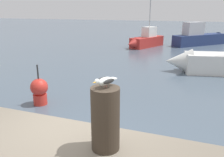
{
  "coord_description": "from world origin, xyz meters",
  "views": [
    {
      "loc": [
        1.66,
        -3.15,
        3.01
      ],
      "look_at": [
        0.63,
        -0.33,
        2.12
      ],
      "focal_mm": 37.6,
      "sensor_mm": 36.0,
      "label": 1
    }
  ],
  "objects_px": {
    "seagull": "(105,81)",
    "boat_red": "(145,40)",
    "channel_buoy": "(39,90)",
    "mooring_post": "(105,119)",
    "boat_navy": "(201,37)"
  },
  "relations": [
    {
      "from": "seagull",
      "to": "channel_buoy",
      "type": "relative_size",
      "value": 0.28
    },
    {
      "from": "seagull",
      "to": "boat_navy",
      "type": "height_order",
      "value": "seagull"
    },
    {
      "from": "mooring_post",
      "to": "boat_red",
      "type": "distance_m",
      "value": 16.58
    },
    {
      "from": "seagull",
      "to": "boat_navy",
      "type": "xyz_separation_m",
      "value": [
        1.28,
        19.18,
        -1.51
      ]
    },
    {
      "from": "seagull",
      "to": "channel_buoy",
      "type": "bearing_deg",
      "value": 137.24
    },
    {
      "from": "boat_navy",
      "to": "channel_buoy",
      "type": "xyz_separation_m",
      "value": [
        -4.91,
        -15.83,
        -0.17
      ]
    },
    {
      "from": "seagull",
      "to": "boat_red",
      "type": "distance_m",
      "value": 16.63
    },
    {
      "from": "boat_red",
      "to": "boat_navy",
      "type": "distance_m",
      "value": 5.19
    },
    {
      "from": "mooring_post",
      "to": "boat_navy",
      "type": "distance_m",
      "value": 19.24
    },
    {
      "from": "mooring_post",
      "to": "seagull",
      "type": "bearing_deg",
      "value": -113.92
    },
    {
      "from": "boat_red",
      "to": "channel_buoy",
      "type": "xyz_separation_m",
      "value": [
        -0.61,
        -12.92,
        -0.07
      ]
    },
    {
      "from": "seagull",
      "to": "boat_red",
      "type": "xyz_separation_m",
      "value": [
        -3.01,
        16.27,
        -1.61
      ]
    },
    {
      "from": "channel_buoy",
      "to": "seagull",
      "type": "bearing_deg",
      "value": -42.76
    },
    {
      "from": "seagull",
      "to": "boat_navy",
      "type": "relative_size",
      "value": 0.08
    },
    {
      "from": "seagull",
      "to": "boat_red",
      "type": "bearing_deg",
      "value": 100.49
    }
  ]
}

